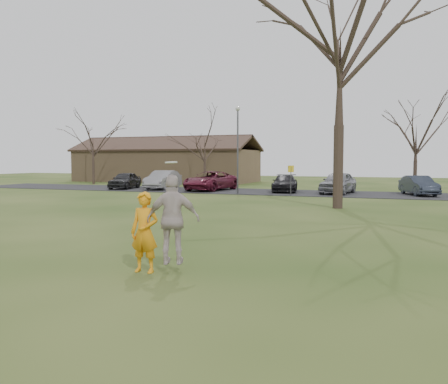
{
  "coord_description": "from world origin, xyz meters",
  "views": [
    {
      "loc": [
        4.95,
        -9.0,
        2.47
      ],
      "look_at": [
        0.0,
        4.0,
        1.5
      ],
      "focal_mm": 37.2,
      "sensor_mm": 36.0,
      "label": 1
    }
  ],
  "objects": [
    {
      "name": "lamp_post",
      "position": [
        -6.0,
        22.5,
        3.97
      ],
      "size": [
        0.34,
        0.34,
        6.27
      ],
      "color": "#47474C",
      "rests_on": "ground"
    },
    {
      "name": "building",
      "position": [
        -20.0,
        38.0,
        1.93
      ],
      "size": [
        20.6,
        8.5,
        5.14
      ],
      "color": "#8C6D4C",
      "rests_on": "ground"
    },
    {
      "name": "big_tree",
      "position": [
        2.0,
        15.0,
        7.0
      ],
      "size": [
        9.0,
        9.0,
        14.0
      ],
      "primitive_type": null,
      "color": "#352821",
      "rests_on": "ground"
    },
    {
      "name": "sign_yellow",
      "position": [
        -2.0,
        22.0,
        1.45
      ],
      "size": [
        0.35,
        0.35,
        2.08
      ],
      "color": "#47474C",
      "rests_on": "ground"
    },
    {
      "name": "car_1",
      "position": [
        -13.44,
        25.06,
        0.81
      ],
      "size": [
        2.03,
        4.78,
        1.53
      ],
      "primitive_type": "imported",
      "rotation": [
        0.0,
        0.0,
        0.09
      ],
      "color": "gray",
      "rests_on": "parking_strip"
    },
    {
      "name": "car_5",
      "position": [
        6.15,
        25.49,
        0.71
      ],
      "size": [
        2.71,
        4.28,
        1.33
      ],
      "primitive_type": "imported",
      "rotation": [
        0.0,
        0.0,
        0.35
      ],
      "color": "#272E3B",
      "rests_on": "parking_strip"
    },
    {
      "name": "parking_strip",
      "position": [
        0.0,
        25.0,
        0.02
      ],
      "size": [
        62.0,
        6.5,
        0.04
      ],
      "primitive_type": "cube",
      "color": "black",
      "rests_on": "ground"
    },
    {
      "name": "car_2",
      "position": [
        -9.18,
        25.04,
        0.79
      ],
      "size": [
        3.22,
        5.72,
        1.51
      ],
      "primitive_type": "imported",
      "rotation": [
        0.0,
        0.0,
        -0.14
      ],
      "color": "#5A1527",
      "rests_on": "parking_strip"
    },
    {
      "name": "player_defender",
      "position": [
        -0.26,
        -0.22,
        0.89
      ],
      "size": [
        0.67,
        0.45,
        1.77
      ],
      "primitive_type": "imported",
      "rotation": [
        0.0,
        0.0,
        0.05
      ],
      "color": "orange",
      "rests_on": "ground"
    },
    {
      "name": "small_tree_row",
      "position": [
        4.38,
        30.06,
        3.89
      ],
      "size": [
        55.0,
        5.9,
        8.5
      ],
      "color": "#352821",
      "rests_on": "ground"
    },
    {
      "name": "car_0",
      "position": [
        -16.74,
        24.48,
        0.74
      ],
      "size": [
        2.36,
        4.35,
        1.4
      ],
      "primitive_type": "imported",
      "rotation": [
        0.0,
        0.0,
        0.18
      ],
      "color": "#242427",
      "rests_on": "parking_strip"
    },
    {
      "name": "car_4",
      "position": [
        0.76,
        25.19,
        0.83
      ],
      "size": [
        2.49,
        4.84,
        1.58
      ],
      "primitive_type": "imported",
      "rotation": [
        0.0,
        0.0,
        -0.14
      ],
      "color": "gray",
      "rests_on": "parking_strip"
    },
    {
      "name": "ground",
      "position": [
        0.0,
        0.0,
        0.0
      ],
      "size": [
        120.0,
        120.0,
        0.0
      ],
      "primitive_type": "plane",
      "color": "#1E380F",
      "rests_on": "ground"
    },
    {
      "name": "catching_play",
      "position": [
        0.37,
        -0.06,
        1.18
      ],
      "size": [
        1.24,
        0.84,
        2.24
      ],
      "color": "#BDADAA",
      "rests_on": "ground"
    },
    {
      "name": "car_3",
      "position": [
        -3.25,
        25.55,
        0.69
      ],
      "size": [
        2.59,
        4.72,
        1.3
      ],
      "primitive_type": "imported",
      "rotation": [
        0.0,
        0.0,
        0.18
      ],
      "color": "black",
      "rests_on": "parking_strip"
    }
  ]
}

